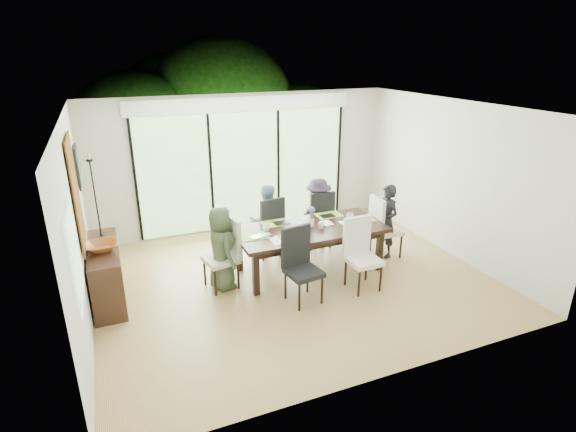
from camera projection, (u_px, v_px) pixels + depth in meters
name	position (u px, v px, depth m)	size (l,w,h in m)	color
floor	(294.00, 279.00, 7.23)	(6.00, 5.00, 0.01)	olive
ceiling	(295.00, 108.00, 6.28)	(6.00, 5.00, 0.01)	white
wall_back	(245.00, 163.00, 8.93)	(6.00, 0.02, 2.70)	beige
wall_front	(391.00, 272.00, 4.59)	(6.00, 0.02, 2.70)	beige
wall_left	(76.00, 229.00, 5.68)	(0.02, 5.00, 2.70)	white
wall_right	(452.00, 179.00, 7.84)	(0.02, 5.00, 2.70)	white
glass_doors	(245.00, 171.00, 8.95)	(4.20, 0.02, 2.30)	#598C3F
blinds_header	(243.00, 104.00, 8.48)	(4.40, 0.06, 0.28)	white
mullion_a	(136.00, 182.00, 8.19)	(0.05, 0.04, 2.30)	black
mullion_b	(211.00, 174.00, 8.69)	(0.05, 0.04, 2.30)	black
mullion_c	(278.00, 167.00, 9.19)	(0.05, 0.04, 2.30)	black
mullion_d	(339.00, 161.00, 9.69)	(0.05, 0.04, 2.30)	black
side_window	(75.00, 255.00, 4.60)	(0.02, 0.90, 1.00)	#8CAD7F
deck	(235.00, 214.00, 10.19)	(6.00, 1.80, 0.10)	brown
rail_top	(225.00, 180.00, 10.67)	(6.00, 0.08, 0.06)	brown
foliage_left	(137.00, 141.00, 10.58)	(3.20, 3.20, 3.20)	#14380F
foliage_mid	(221.00, 117.00, 11.76)	(4.00, 4.00, 4.00)	#14380F
foliage_right	(296.00, 138.00, 11.90)	(2.80, 2.80, 2.80)	#14380F
foliage_far	(179.00, 122.00, 12.07)	(3.60, 3.60, 3.60)	#14380F
table_top	(310.00, 229.00, 7.29)	(2.43, 1.12, 0.06)	black
table_apron	(310.00, 235.00, 7.32)	(2.23, 0.91, 0.10)	black
table_leg_fl	(256.00, 274.00, 6.66)	(0.09, 0.09, 0.70)	black
table_leg_fr	(379.00, 250.00, 7.43)	(0.09, 0.09, 0.70)	black
table_leg_bl	(239.00, 251.00, 7.40)	(0.09, 0.09, 0.70)	black
table_leg_br	(353.00, 232.00, 8.18)	(0.09, 0.09, 0.70)	black
chair_left_end	(220.00, 254.00, 6.81)	(0.47, 0.47, 1.12)	beige
chair_right_end	(387.00, 226.00, 7.88)	(0.47, 0.47, 1.12)	silver
chair_far_left	(266.00, 225.00, 7.92)	(0.47, 0.47, 1.12)	black
chair_far_right	(317.00, 218.00, 8.28)	(0.47, 0.47, 1.12)	black
chair_near_left	(304.00, 267.00, 6.41)	(0.47, 0.47, 1.12)	black
chair_near_right	(364.00, 255.00, 6.77)	(0.47, 0.47, 1.12)	white
person_left_end	(221.00, 248.00, 6.78)	(0.61, 0.38, 1.31)	#3A472F
person_right_end	(386.00, 221.00, 7.84)	(0.61, 0.38, 1.31)	black
person_far_left	(266.00, 221.00, 7.87)	(0.61, 0.38, 1.31)	#7D9AB5
person_far_right	(318.00, 213.00, 8.23)	(0.61, 0.38, 1.31)	#292132
placemat_left	(254.00, 236.00, 6.93)	(0.45, 0.32, 0.01)	#80B440
placemat_right	(361.00, 219.00, 7.61)	(0.45, 0.32, 0.01)	#7EA33A
placemat_far_l	(275.00, 223.00, 7.46)	(0.45, 0.32, 0.01)	#9BC546
placemat_far_r	(329.00, 215.00, 7.82)	(0.45, 0.32, 0.01)	#8CC144
placemat_paper	(286.00, 240.00, 6.82)	(0.45, 0.32, 0.01)	white
tablet_far_l	(282.00, 223.00, 7.45)	(0.26, 0.18, 0.01)	black
tablet_far_r	(328.00, 216.00, 7.75)	(0.24, 0.17, 0.01)	black
papers	(349.00, 223.00, 7.48)	(0.30, 0.22, 0.00)	white
platter_base	(286.00, 239.00, 6.81)	(0.26, 0.26, 0.02)	white
platter_snacks	(286.00, 237.00, 6.81)	(0.20, 0.20, 0.01)	orange
vase	(311.00, 223.00, 7.31)	(0.08, 0.08, 0.12)	silver
hyacinth_stems	(312.00, 216.00, 7.27)	(0.04, 0.04, 0.16)	#337226
hyacinth_blooms	(312.00, 210.00, 7.24)	(0.11, 0.11, 0.11)	#574CBF
laptop	(263.00, 237.00, 6.88)	(0.33, 0.22, 0.03)	silver
cup_a	(266.00, 228.00, 7.14)	(0.13, 0.13, 0.10)	white
cup_b	(321.00, 226.00, 7.23)	(0.10, 0.10, 0.09)	white
cup_c	(350.00, 216.00, 7.63)	(0.13, 0.13, 0.10)	white
book	(322.00, 224.00, 7.40)	(0.17, 0.23, 0.02)	white
sideboard	(106.00, 273.00, 6.53)	(0.42, 1.49, 0.84)	black
bowl	(102.00, 246.00, 6.28)	(0.44, 0.44, 0.11)	brown
candlestick_base	(102.00, 237.00, 6.68)	(0.09, 0.09, 0.04)	black
candlestick_shaft	(96.00, 199.00, 6.47)	(0.02, 0.02, 1.16)	black
candlestick_pan	(89.00, 160.00, 6.27)	(0.09, 0.09, 0.03)	black
candle	(89.00, 156.00, 6.25)	(0.03, 0.03, 0.09)	silver
tapestry	(76.00, 193.00, 5.92)	(0.02, 1.00, 1.50)	#904B14
art_frame	(78.00, 167.00, 7.02)	(0.03, 0.55, 0.65)	black
art_canvas	(79.00, 167.00, 7.03)	(0.01, 0.45, 0.55)	#164147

